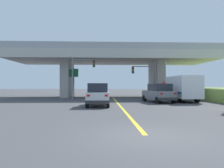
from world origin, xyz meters
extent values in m
plane|color=#424244|center=(0.00, 26.57, 0.00)|extent=(160.00, 160.00, 0.00)
cube|color=#B7B5AD|center=(0.00, 26.57, 6.26)|extent=(30.98, 10.44, 1.28)
cube|color=#A8A69F|center=(-7.13, 26.57, 2.81)|extent=(1.23, 6.26, 5.62)
cube|color=#A8A69F|center=(7.13, 26.57, 2.81)|extent=(1.23, 6.26, 5.62)
cube|color=#9EA0A5|center=(0.00, 21.50, 7.35)|extent=(30.98, 0.20, 0.90)
cube|color=#9EA0A5|center=(0.00, 31.64, 7.35)|extent=(30.98, 0.20, 0.90)
cube|color=yellow|center=(0.00, 11.96, 0.00)|extent=(0.20, 23.91, 0.01)
cube|color=silver|center=(-1.98, 11.39, 0.81)|extent=(1.89, 4.33, 0.90)
cube|color=#1E232D|center=(-1.98, 11.07, 1.64)|extent=(1.66, 2.38, 0.76)
cube|color=#2D2D30|center=(-1.98, 9.28, 0.50)|extent=(1.93, 0.20, 0.28)
cube|color=red|center=(-2.69, 9.21, 1.03)|extent=(0.24, 0.06, 0.16)
cube|color=red|center=(-1.27, 9.21, 1.03)|extent=(0.24, 0.06, 0.16)
cylinder|color=black|center=(-2.83, 13.01, 0.36)|extent=(0.26, 0.72, 0.72)
cylinder|color=black|center=(-1.14, 13.01, 0.36)|extent=(0.26, 0.72, 0.72)
cylinder|color=black|center=(-2.83, 9.78, 0.36)|extent=(0.26, 0.72, 0.72)
cylinder|color=black|center=(-1.14, 9.78, 0.36)|extent=(0.26, 0.72, 0.72)
cube|color=slate|center=(4.49, 15.33, 0.81)|extent=(2.79, 4.88, 0.90)
cube|color=#1E232D|center=(4.55, 14.99, 1.64)|extent=(2.17, 2.80, 0.76)
cube|color=#2D2D30|center=(4.90, 13.12, 0.50)|extent=(2.02, 0.57, 0.28)
cube|color=red|center=(4.19, 12.92, 1.03)|extent=(0.25, 0.10, 0.16)
cube|color=red|center=(5.64, 13.19, 1.03)|extent=(0.25, 0.10, 0.16)
cylinder|color=black|center=(3.29, 16.88, 0.36)|extent=(0.39, 0.76, 0.72)
cylinder|color=black|center=(5.04, 17.21, 0.36)|extent=(0.39, 0.76, 0.72)
cylinder|color=black|center=(3.94, 13.45, 0.36)|extent=(0.39, 0.76, 0.72)
cylinder|color=black|center=(5.68, 13.78, 0.36)|extent=(0.39, 0.76, 0.72)
cube|color=red|center=(7.49, 19.80, 1.40)|extent=(2.20, 2.00, 1.90)
cube|color=silver|center=(7.49, 16.04, 1.66)|extent=(2.31, 5.52, 2.42)
cube|color=#195999|center=(7.49, 16.04, 1.06)|extent=(2.33, 5.41, 0.24)
cylinder|color=black|center=(6.49, 19.80, 0.45)|extent=(0.30, 0.90, 0.90)
cylinder|color=black|center=(8.49, 19.80, 0.45)|extent=(0.30, 0.90, 0.90)
cylinder|color=black|center=(6.49, 14.66, 0.45)|extent=(0.30, 0.90, 0.90)
cylinder|color=black|center=(8.49, 14.66, 0.45)|extent=(0.30, 0.90, 0.90)
cylinder|color=#56595E|center=(5.63, 21.46, 2.55)|extent=(0.18, 0.18, 5.11)
cylinder|color=#56595E|center=(4.11, 21.46, 4.45)|extent=(3.05, 0.12, 0.12)
cube|color=#232326|center=(2.59, 21.46, 3.97)|extent=(0.32, 0.26, 0.96)
sphere|color=red|center=(2.59, 21.31, 4.27)|extent=(0.16, 0.16, 0.16)
sphere|color=gold|center=(2.59, 21.31, 3.97)|extent=(0.16, 0.16, 0.16)
sphere|color=green|center=(2.59, 21.31, 3.67)|extent=(0.16, 0.16, 0.16)
cylinder|color=slate|center=(-5.63, 21.46, 3.00)|extent=(0.18, 0.18, 6.00)
cylinder|color=slate|center=(-4.19, 21.46, 5.28)|extent=(2.89, 0.12, 0.12)
cube|color=black|center=(-2.75, 21.46, 4.80)|extent=(0.32, 0.26, 0.96)
sphere|color=red|center=(-2.75, 21.31, 5.10)|extent=(0.16, 0.16, 0.16)
sphere|color=gold|center=(-2.75, 21.31, 4.80)|extent=(0.16, 0.16, 0.16)
sphere|color=green|center=(-2.75, 21.31, 4.50)|extent=(0.16, 0.16, 0.16)
cylinder|color=slate|center=(-5.89, 24.79, 2.26)|extent=(0.14, 0.14, 4.52)
cube|color=#146638|center=(-5.89, 24.73, 3.74)|extent=(1.30, 0.08, 1.17)
cube|color=white|center=(-5.89, 24.72, 3.74)|extent=(1.38, 0.04, 1.25)
camera|label=1|loc=(-1.57, -7.81, 1.83)|focal=34.49mm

